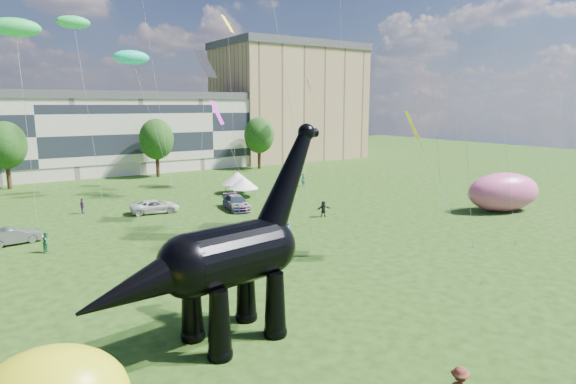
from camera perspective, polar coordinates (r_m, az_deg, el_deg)
ground at (r=27.23m, az=4.44°, el=-13.57°), size 220.00×220.00×0.00m
terrace_row at (r=82.17m, az=-28.03°, el=5.62°), size 78.00×11.00×12.00m
apartment_block at (r=101.12m, az=0.11°, el=10.32°), size 28.00×18.00×22.00m
tree_mid_left at (r=72.92m, az=-30.52°, el=5.19°), size 5.20×5.20×9.44m
tree_mid_right at (r=76.47m, az=-15.35°, el=6.42°), size 5.20×5.20×9.44m
tree_far_right at (r=83.71m, az=-3.46°, el=7.07°), size 5.20×5.20×9.44m
dinosaur_sculpture at (r=22.46m, az=-7.75°, el=-8.10°), size 12.87×4.22×10.47m
car_grey at (r=44.37m, az=-29.74°, el=-4.56°), size 4.19×2.04×1.32m
car_white at (r=51.37m, az=-15.51°, el=-1.66°), size 5.22×3.02×1.37m
car_dark at (r=51.44m, az=-6.15°, el=-1.26°), size 2.98×5.40×1.48m
gazebo_near at (r=58.15m, az=-5.30°, el=1.09°), size 4.47×4.47×2.46m
gazebo_far at (r=60.73m, az=-6.06°, el=1.65°), size 5.21×5.21×2.73m
inflatable_pink at (r=54.92m, az=24.17°, el=0.01°), size 9.01×6.33×4.08m
visitors at (r=36.53m, az=-11.75°, el=-6.02°), size 51.13×44.38×1.87m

